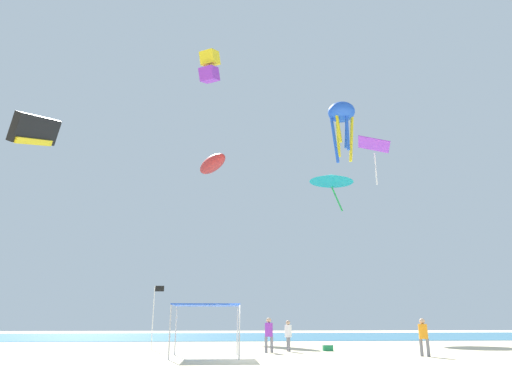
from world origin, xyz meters
TOP-DOWN VIEW (x-y plane):
  - ground at (0.00, 0.00)m, footprint 110.00×110.00m
  - ocean_strip at (0.00, 29.35)m, footprint 110.00×24.27m
  - canopy_tent at (-2.38, 1.43)m, footprint 3.24×2.81m
  - person_near_tent at (2.21, 5.11)m, footprint 0.40×0.45m
  - person_leftmost at (8.38, 1.03)m, footprint 0.43×0.43m
  - person_central at (1.00, 4.21)m, footprint 0.49×0.44m
  - banner_flag at (-5.79, 7.46)m, footprint 0.61×0.06m
  - cooler_box at (4.56, 5.40)m, footprint 0.57×0.37m
  - kite_octopus_blue at (8.70, 13.95)m, footprint 3.35×3.35m
  - kite_parafoil_black at (-12.41, 2.84)m, footprint 0.97×5.50m
  - kite_delta_teal at (10.08, 23.99)m, footprint 6.41×6.39m
  - kite_diamond_purple at (9.44, 8.59)m, footprint 2.80×2.86m
  - kite_box_yellow at (-2.83, 5.89)m, footprint 1.54×1.64m
  - kite_inflatable_red at (-3.09, 27.93)m, footprint 4.52×6.39m

SIDE VIEW (x-z plane):
  - ground at x=0.00m, z-range -0.10..0.00m
  - ocean_strip at x=0.00m, z-range 0.00..0.03m
  - cooler_box at x=4.56m, z-range 0.00..0.35m
  - person_near_tent at x=2.21m, z-range 0.15..1.85m
  - person_leftmost at x=8.38m, z-range 0.16..1.96m
  - person_central at x=1.00m, z-range 0.16..2.01m
  - banner_flag at x=-5.79m, z-range 0.38..4.17m
  - canopy_tent at x=-2.38m, z-range 1.11..3.57m
  - kite_parafoil_black at x=-12.41m, z-range 10.46..13.79m
  - kite_diamond_purple at x=9.44m, z-range 12.40..15.88m
  - kite_delta_teal at x=10.08m, z-range 14.72..18.61m
  - kite_box_yellow at x=-2.83m, z-range 17.42..19.92m
  - kite_octopus_blue at x=8.70m, z-range 16.50..22.11m
  - kite_inflatable_red at x=-3.09m, z-range 18.20..20.61m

